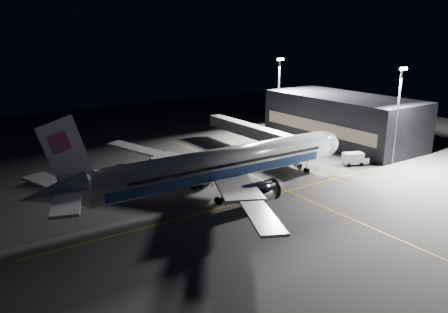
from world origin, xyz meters
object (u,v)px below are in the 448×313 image
safety_cone_c (213,183)px  airliner (217,165)px  safety_cone_a (179,183)px  safety_cone_b (211,169)px  jet_bridge (258,133)px  floodlight_mast_north (279,88)px  baggage_tug (121,169)px  service_truck (355,159)px  floodlight_mast_south (398,107)px

safety_cone_c → airliner: bearing=-111.0°
safety_cone_a → safety_cone_b: bearing=21.8°
jet_bridge → safety_cone_a: bearing=-158.8°
floodlight_mast_north → baggage_tug: bearing=-167.2°
jet_bridge → safety_cone_b: size_ratio=53.84×
jet_bridge → service_truck: bearing=-62.6°
jet_bridge → baggage_tug: bearing=176.1°
floodlight_mast_south → safety_cone_a: (-44.68, 13.74, -12.06)m
jet_bridge → safety_cone_b: bearing=-159.2°
floodlight_mast_north → safety_cone_b: size_ratio=32.40×
baggage_tug → safety_cone_c: baggage_tug is taller
airliner → floodlight_mast_north: size_ratio=2.97×
airliner → safety_cone_a: bearing=115.0°
baggage_tug → airliner: bearing=-80.5°
floodlight_mast_north → safety_cone_a: (-44.68, -24.26, -12.06)m
service_truck → safety_cone_b: (-27.65, 13.71, -1.18)m
airliner → safety_cone_b: 13.84m
baggage_tug → safety_cone_a: bearing=-79.7°
airliner → safety_cone_b: airliner is taller
safety_cone_c → safety_cone_b: bearing=59.6°
safety_cone_a → safety_cone_c: safety_cone_c is taller
jet_bridge → safety_cone_c: (-21.49, -13.92, -4.25)m
floodlight_mast_north → safety_cone_a: bearing=-151.5°
jet_bridge → baggage_tug: jet_bridge is taller
jet_bridge → service_truck: (10.50, -20.23, -3.08)m
safety_cone_a → baggage_tug: bearing=117.2°
airliner → baggage_tug: size_ratio=19.71×
floodlight_mast_south → safety_cone_c: 42.51m
jet_bridge → safety_cone_c: 25.95m
jet_bridge → baggage_tug: size_ratio=11.03×
jet_bridge → safety_cone_a: (-26.68, -10.33, -4.27)m
jet_bridge → floodlight_mast_north: (18.00, 13.93, 7.79)m
service_truck → baggage_tug: service_truck is taller
safety_cone_a → safety_cone_c: (5.19, -3.59, 0.02)m
airliner → jet_bridge: 29.31m
airliner → safety_cone_a: airliner is taller
airliner → baggage_tug: bearing=116.4°
service_truck → safety_cone_a: service_truck is taller
floodlight_mast_north → safety_cone_c: (-39.49, -27.85, -12.04)m
floodlight_mast_south → baggage_tug: bearing=152.8°
service_truck → safety_cone_a: (-37.19, 9.90, -1.19)m
airliner → jet_bridge: (23.08, 18.06, -0.58)m
jet_bridge → service_truck: 23.00m
baggage_tug → floodlight_mast_south: bearing=-44.1°
service_truck → safety_cone_b: 30.88m
safety_cone_a → floodlight_mast_north: bearing=28.5°
floodlight_mast_north → safety_cone_c: bearing=-144.8°
airliner → safety_cone_c: airliner is taller
baggage_tug → jet_bridge: bearing=-20.8°
floodlight_mast_south → service_truck: bearing=152.9°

